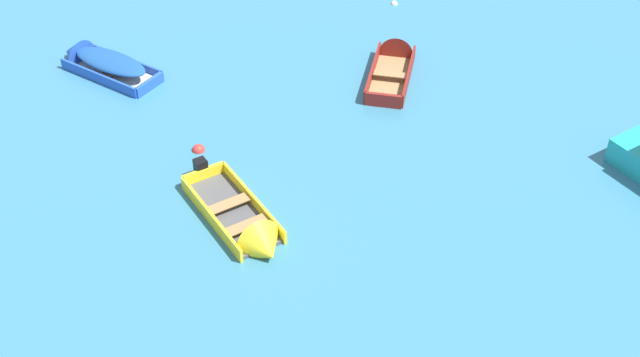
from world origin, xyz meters
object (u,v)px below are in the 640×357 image
at_px(rowboat_maroon_near_right, 394,61).
at_px(mooring_buoy_far_field, 394,4).
at_px(rowboat_yellow_midfield_left, 250,231).
at_px(rowboat_blue_far_left, 97,61).
at_px(mooring_buoy_trailing, 199,150).

bearing_deg(rowboat_maroon_near_right, mooring_buoy_far_field, 75.86).
relative_size(rowboat_maroon_near_right, rowboat_yellow_midfield_left, 0.91).
distance_m(rowboat_yellow_midfield_left, mooring_buoy_far_field, 15.49).
relative_size(rowboat_blue_far_left, mooring_buoy_trailing, 9.62).
height_order(rowboat_maroon_near_right, mooring_buoy_far_field, rowboat_maroon_near_right).
distance_m(rowboat_maroon_near_right, rowboat_yellow_midfield_left, 10.74).
distance_m(rowboat_blue_far_left, mooring_buoy_far_field, 12.74).
distance_m(rowboat_blue_far_left, mooring_buoy_trailing, 6.76).
bearing_deg(rowboat_blue_far_left, rowboat_maroon_near_right, -9.08).
height_order(mooring_buoy_trailing, mooring_buoy_far_field, mooring_buoy_trailing).
xyz_separation_m(rowboat_blue_far_left, mooring_buoy_trailing, (3.40, -5.83, -0.34)).
bearing_deg(mooring_buoy_trailing, rowboat_yellow_midfield_left, -74.83).
xyz_separation_m(rowboat_maroon_near_right, rowboat_blue_far_left, (-11.13, 1.78, 0.11)).
bearing_deg(rowboat_maroon_near_right, rowboat_blue_far_left, 170.92).
bearing_deg(rowboat_yellow_midfield_left, rowboat_maroon_near_right, 52.70).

